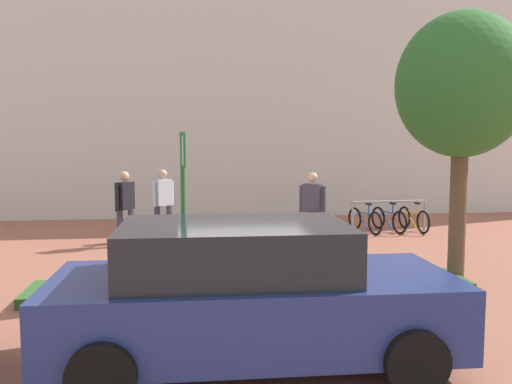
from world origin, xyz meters
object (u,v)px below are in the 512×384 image
object	(u,v)px
parking_sign_post	(183,189)
person_shirt_white	(163,200)
bike_at_sign	(186,271)
bollard_steel	(319,219)
person_suited_dark	(125,204)
tree_sidewalk	(462,87)
bike_rack_cluster	(389,218)
person_suited_navy	(312,206)
car_navy_sedan	(249,295)

from	to	relation	value
parking_sign_post	person_shirt_white	xyz separation A→B (m)	(-0.53, 4.82, -0.68)
bike_at_sign	bollard_steel	bearing A→B (deg)	55.10
parking_sign_post	person_suited_dark	xyz separation A→B (m)	(-1.36, 4.12, -0.68)
tree_sidewalk	person_shirt_white	world-z (taller)	tree_sidewalk
person_shirt_white	person_suited_dark	distance (m)	1.08
bollard_steel	person_shirt_white	bearing A→B (deg)	179.66
bike_at_sign	bike_rack_cluster	size ratio (longest dim) A/B	0.77
tree_sidewalk	person_suited_dark	size ratio (longest dim) A/B	2.64
bike_at_sign	bollard_steel	distance (m)	5.78
parking_sign_post	person_suited_navy	world-z (taller)	parking_sign_post
tree_sidewalk	car_navy_sedan	world-z (taller)	tree_sidewalk
tree_sidewalk	bike_rack_cluster	world-z (taller)	tree_sidewalk
person_suited_dark	bike_at_sign	bearing A→B (deg)	-71.07
bollard_steel	tree_sidewalk	bearing A→B (deg)	-74.87
person_suited_navy	person_suited_dark	world-z (taller)	same
person_suited_dark	car_navy_sedan	xyz separation A→B (m)	(2.07, -6.89, -0.23)
car_navy_sedan	parking_sign_post	bearing A→B (deg)	104.52
person_shirt_white	car_navy_sedan	xyz separation A→B (m)	(1.25, -7.59, -0.23)
person_shirt_white	tree_sidewalk	bearing A→B (deg)	-42.26
bike_at_sign	person_suited_navy	world-z (taller)	person_suited_navy
tree_sidewalk	parking_sign_post	xyz separation A→B (m)	(-4.60, -0.16, -1.64)
parking_sign_post	bike_rack_cluster	world-z (taller)	parking_sign_post
tree_sidewalk	bollard_steel	bearing A→B (deg)	105.13
bike_rack_cluster	person_shirt_white	distance (m)	5.96
parking_sign_post	bollard_steel	size ratio (longest dim) A/B	2.83
person_suited_navy	car_navy_sedan	distance (m)	6.31
person_shirt_white	bike_at_sign	bearing A→B (deg)	-83.16
person_shirt_white	person_suited_dark	xyz separation A→B (m)	(-0.82, -0.70, 0.00)
person_suited_dark	tree_sidewalk	bearing A→B (deg)	-33.67
bike_at_sign	person_suited_dark	world-z (taller)	person_suited_dark
bike_rack_cluster	bollard_steel	distance (m)	2.10
parking_sign_post	car_navy_sedan	world-z (taller)	parking_sign_post
bike_rack_cluster	bollard_steel	bearing A→B (deg)	-165.50
person_suited_navy	person_suited_dark	xyz separation A→B (m)	(-4.15, 0.94, 0.00)
tree_sidewalk	person_shirt_white	bearing A→B (deg)	137.74
person_suited_navy	person_shirt_white	distance (m)	3.70
tree_sidewalk	person_suited_navy	distance (m)	4.22
person_shirt_white	car_navy_sedan	distance (m)	7.70
bollard_steel	person_suited_navy	xyz separation A→B (m)	(-0.56, -1.61, 0.53)
tree_sidewalk	car_navy_sedan	xyz separation A→B (m)	(-3.88, -2.93, -2.54)
bike_rack_cluster	bollard_steel	world-z (taller)	bollard_steel
tree_sidewalk	bike_at_sign	bearing A→B (deg)	-178.78
parking_sign_post	person_shirt_white	distance (m)	4.90
bike_rack_cluster	person_shirt_white	bearing A→B (deg)	-175.14
bike_rack_cluster	person_suited_navy	xyz separation A→B (m)	(-2.58, -2.14, 0.63)
bollard_steel	person_suited_navy	world-z (taller)	person_suited_navy
bike_rack_cluster	person_suited_dark	bearing A→B (deg)	-169.90
tree_sidewalk	bike_at_sign	world-z (taller)	tree_sidewalk
person_shirt_white	person_suited_navy	bearing A→B (deg)	-26.23
bike_at_sign	car_navy_sedan	distance (m)	2.94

